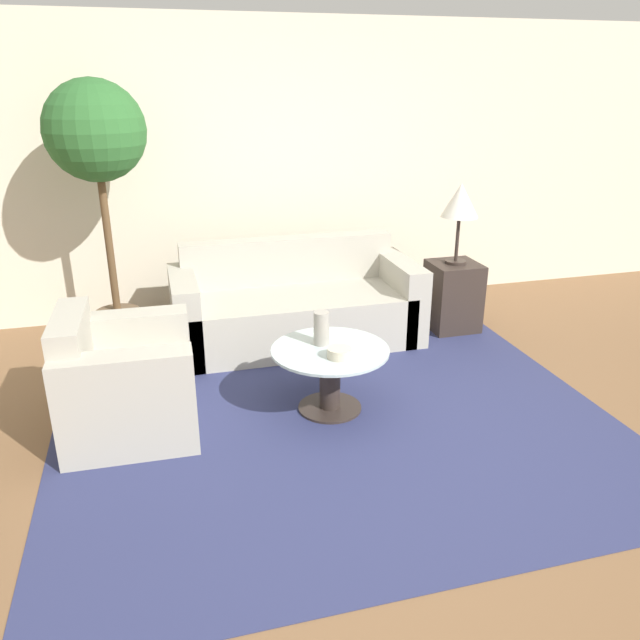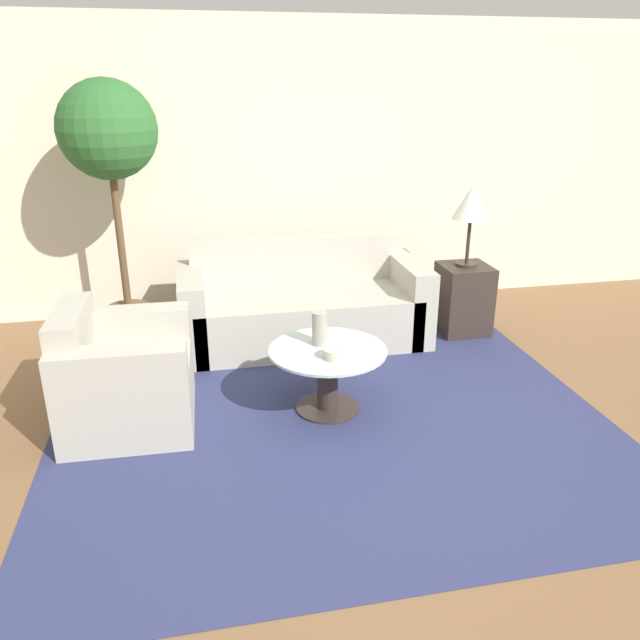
{
  "view_description": "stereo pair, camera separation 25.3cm",
  "coord_description": "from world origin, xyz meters",
  "px_view_note": "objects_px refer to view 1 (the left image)",
  "views": [
    {
      "loc": [
        -1.17,
        -2.86,
        2.09
      ],
      "look_at": [
        -0.12,
        0.95,
        0.55
      ],
      "focal_mm": 35.0,
      "sensor_mm": 36.0,
      "label": 1
    },
    {
      "loc": [
        -0.92,
        -2.91,
        2.09
      ],
      "look_at": [
        -0.12,
        0.95,
        0.55
      ],
      "focal_mm": 35.0,
      "sensor_mm": 36.0,
      "label": 2
    }
  ],
  "objects_px": {
    "table_lamp": "(460,202)",
    "bowl": "(339,353)",
    "sofa_main": "(295,308)",
    "vase": "(321,328)",
    "armchair": "(120,387)",
    "potted_plant": "(97,149)",
    "coffee_table": "(330,371)"
  },
  "relations": [
    {
      "from": "sofa_main",
      "to": "table_lamp",
      "type": "distance_m",
      "value": 1.63
    },
    {
      "from": "table_lamp",
      "to": "vase",
      "type": "distance_m",
      "value": 1.89
    },
    {
      "from": "vase",
      "to": "coffee_table",
      "type": "bearing_deg",
      "value": -68.93
    },
    {
      "from": "coffee_table",
      "to": "bowl",
      "type": "distance_m",
      "value": 0.24
    },
    {
      "from": "coffee_table",
      "to": "bowl",
      "type": "xyz_separation_m",
      "value": [
        0.02,
        -0.14,
        0.19
      ]
    },
    {
      "from": "armchair",
      "to": "table_lamp",
      "type": "distance_m",
      "value": 3.06
    },
    {
      "from": "sofa_main",
      "to": "bowl",
      "type": "relative_size",
      "value": 12.95
    },
    {
      "from": "sofa_main",
      "to": "potted_plant",
      "type": "xyz_separation_m",
      "value": [
        -1.44,
        0.29,
        1.3
      ]
    },
    {
      "from": "bowl",
      "to": "sofa_main",
      "type": "bearing_deg",
      "value": 88.51
    },
    {
      "from": "coffee_table",
      "to": "table_lamp",
      "type": "distance_m",
      "value": 2.01
    },
    {
      "from": "armchair",
      "to": "table_lamp",
      "type": "xyz_separation_m",
      "value": [
        2.77,
        1.0,
        0.83
      ]
    },
    {
      "from": "table_lamp",
      "to": "bowl",
      "type": "relative_size",
      "value": 4.37
    },
    {
      "from": "table_lamp",
      "to": "vase",
      "type": "bearing_deg",
      "value": -145.15
    },
    {
      "from": "table_lamp",
      "to": "bowl",
      "type": "height_order",
      "value": "table_lamp"
    },
    {
      "from": "table_lamp",
      "to": "potted_plant",
      "type": "bearing_deg",
      "value": 171.6
    },
    {
      "from": "table_lamp",
      "to": "potted_plant",
      "type": "xyz_separation_m",
      "value": [
        -2.83,
        0.42,
        0.47
      ]
    },
    {
      "from": "coffee_table",
      "to": "potted_plant",
      "type": "bearing_deg",
      "value": 131.96
    },
    {
      "from": "table_lamp",
      "to": "bowl",
      "type": "distance_m",
      "value": 2.01
    },
    {
      "from": "potted_plant",
      "to": "vase",
      "type": "xyz_separation_m",
      "value": [
        1.35,
        -1.45,
        -1.03
      ]
    },
    {
      "from": "sofa_main",
      "to": "vase",
      "type": "relative_size",
      "value": 8.93
    },
    {
      "from": "coffee_table",
      "to": "bowl",
      "type": "relative_size",
      "value": 4.97
    },
    {
      "from": "sofa_main",
      "to": "table_lamp",
      "type": "xyz_separation_m",
      "value": [
        1.39,
        -0.13,
        0.84
      ]
    },
    {
      "from": "sofa_main",
      "to": "vase",
      "type": "height_order",
      "value": "sofa_main"
    },
    {
      "from": "sofa_main",
      "to": "armchair",
      "type": "xyz_separation_m",
      "value": [
        -1.38,
        -1.13,
        0.01
      ]
    },
    {
      "from": "table_lamp",
      "to": "potted_plant",
      "type": "distance_m",
      "value": 2.9
    },
    {
      "from": "sofa_main",
      "to": "table_lamp",
      "type": "relative_size",
      "value": 2.96
    },
    {
      "from": "potted_plant",
      "to": "vase",
      "type": "height_order",
      "value": "potted_plant"
    },
    {
      "from": "vase",
      "to": "armchair",
      "type": "bearing_deg",
      "value": 178.81
    },
    {
      "from": "armchair",
      "to": "bowl",
      "type": "distance_m",
      "value": 1.38
    },
    {
      "from": "potted_plant",
      "to": "bowl",
      "type": "bearing_deg",
      "value": -50.21
    },
    {
      "from": "table_lamp",
      "to": "potted_plant",
      "type": "relative_size",
      "value": 0.32
    },
    {
      "from": "vase",
      "to": "bowl",
      "type": "height_order",
      "value": "vase"
    }
  ]
}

